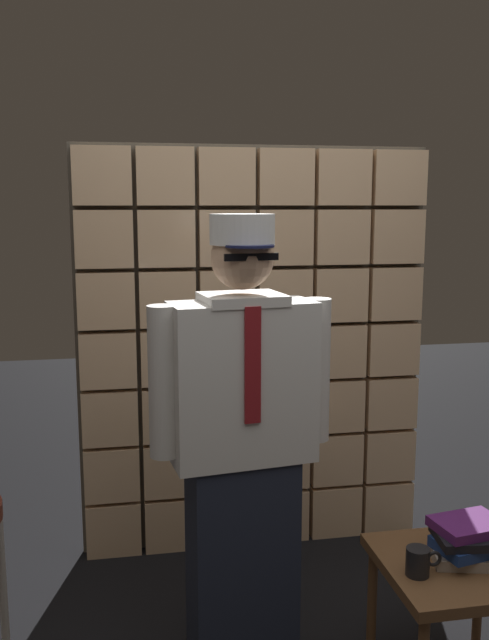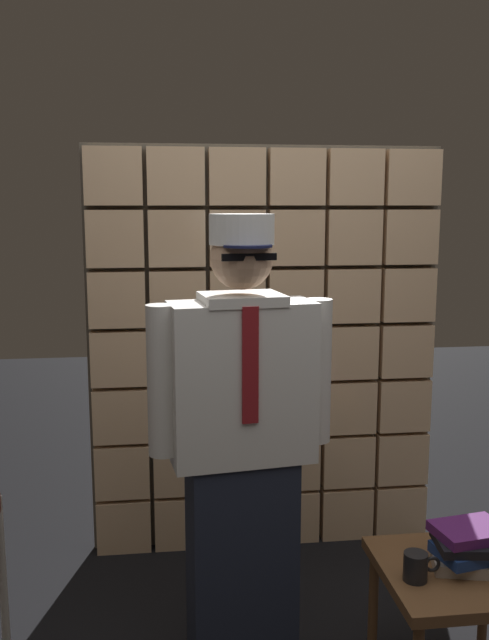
# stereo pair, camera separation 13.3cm
# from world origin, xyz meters

# --- Properties ---
(glass_block_wall) EXTENTS (1.73, 0.10, 2.02)m
(glass_block_wall) POSITION_xyz_m (0.00, 1.47, 0.99)
(glass_block_wall) COLOR #E0B78C
(glass_block_wall) RESTS_ON ground
(standing_person) EXTENTS (0.68, 0.31, 1.68)m
(standing_person) POSITION_xyz_m (-0.23, 0.54, 0.88)
(standing_person) COLOR #1E2333
(standing_person) RESTS_ON ground
(side_table) EXTENTS (0.52, 0.52, 0.49)m
(side_table) POSITION_xyz_m (0.48, 0.27, 0.42)
(side_table) COLOR brown
(side_table) RESTS_ON ground
(book_stack) EXTENTS (0.28, 0.22, 0.14)m
(book_stack) POSITION_xyz_m (0.51, 0.26, 0.56)
(book_stack) COLOR gray
(book_stack) RESTS_ON side_table
(coffee_mug) EXTENTS (0.13, 0.08, 0.09)m
(coffee_mug) POSITION_xyz_m (0.31, 0.21, 0.54)
(coffee_mug) COLOR black
(coffee_mug) RESTS_ON side_table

